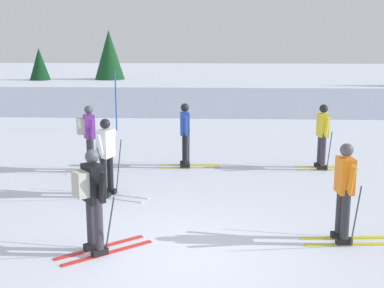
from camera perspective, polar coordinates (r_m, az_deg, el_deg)
ground_plane at (r=8.38m, az=-1.14°, el=-12.21°), size 120.00×120.00×0.00m
far_snow_ridge at (r=26.00m, az=1.54°, el=5.77°), size 80.00×8.65×1.31m
skier_purple at (r=13.35m, az=-11.44°, el=1.00°), size 1.61×0.98×1.71m
skier_orange at (r=8.91m, az=16.66°, el=-4.94°), size 1.62×1.00×1.71m
skier_yellow at (r=13.76m, az=14.36°, el=1.02°), size 1.62×1.00×1.71m
skier_blue at (r=13.54m, az=-0.76°, el=1.22°), size 1.63×1.00×1.71m
skier_white at (r=11.18m, az=-9.50°, el=-1.23°), size 1.63×0.96×1.71m
skier_black at (r=8.23m, az=-11.04°, el=-5.77°), size 1.47×1.30×1.71m
trail_marker_pole at (r=19.10m, az=-8.48°, el=4.78°), size 0.05×0.05×2.20m
conifer_far_left at (r=26.65m, az=-16.60°, el=7.83°), size 1.42×1.42×2.88m
conifer_far_centre at (r=26.28m, az=-9.19°, el=9.14°), size 1.85×1.85×3.76m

